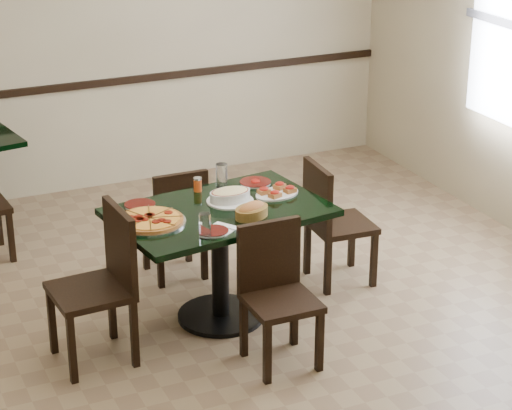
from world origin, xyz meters
name	(u,v)px	position (x,y,z in m)	size (l,w,h in m)	color
floor	(241,326)	(0.00, 0.00, 0.00)	(5.50, 5.50, 0.00)	brown
room_shell	(273,65)	(1.02, 1.73, 1.17)	(5.50, 5.50, 5.50)	white
main_table	(220,236)	(-0.07, 0.16, 0.57)	(1.38, 0.99, 0.75)	black
chair_far	(177,219)	(-0.12, 0.80, 0.44)	(0.38, 0.38, 0.80)	black
chair_near	(276,287)	(0.04, -0.42, 0.46)	(0.39, 0.39, 0.84)	black
chair_right	(331,217)	(0.80, 0.33, 0.48)	(0.42, 0.42, 0.86)	black
chair_left	(104,277)	(-0.86, 0.00, 0.52)	(0.46, 0.46, 0.93)	black
pepperoni_pizza	(150,220)	(-0.53, 0.13, 0.77)	(0.43, 0.43, 0.04)	silver
lasagna_casserole	(230,195)	(0.03, 0.23, 0.80)	(0.29, 0.29, 0.09)	silver
bread_basket	(252,211)	(0.06, -0.04, 0.79)	(0.27, 0.23, 0.10)	brown
bruschetta_platter	(277,191)	(0.35, 0.22, 0.77)	(0.35, 0.28, 0.05)	silver
side_plate_near	(214,231)	(-0.24, -0.16, 0.76)	(0.17, 0.17, 0.02)	silver
side_plate_far_r	(255,182)	(0.31, 0.46, 0.76)	(0.21, 0.21, 0.03)	silver
side_plate_far_l	(140,205)	(-0.50, 0.40, 0.76)	(0.19, 0.19, 0.02)	silver
napkin_setting	(222,229)	(-0.18, -0.13, 0.75)	(0.22, 0.22, 0.01)	white
water_glass_a	(222,176)	(0.08, 0.49, 0.83)	(0.07, 0.07, 0.16)	silver
water_glass_b	(205,226)	(-0.31, -0.21, 0.82)	(0.07, 0.07, 0.15)	silver
pepper_shaker	(198,184)	(-0.08, 0.49, 0.80)	(0.05, 0.05, 0.09)	red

